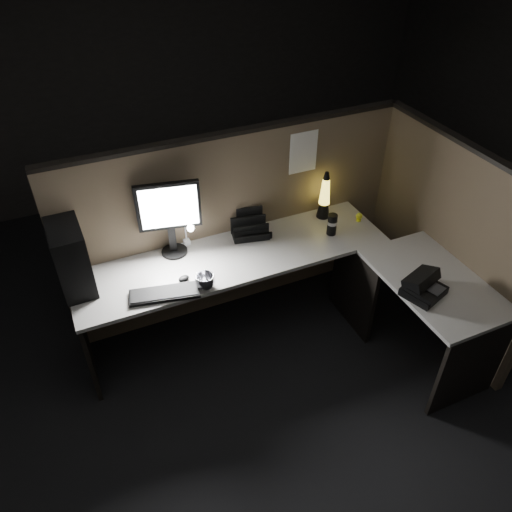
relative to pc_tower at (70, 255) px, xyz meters
name	(u,v)px	position (x,y,z in m)	size (l,w,h in m)	color
floor	(286,375)	(1.22, -0.76, -0.96)	(6.00, 6.00, 0.00)	black
room_shell	(297,181)	(1.22, -0.76, 0.66)	(6.00, 6.00, 6.00)	silver
partition_back	(236,225)	(1.22, 0.17, -0.21)	(2.66, 0.06, 1.50)	brown
partition_right	(444,242)	(2.55, -0.66, -0.21)	(0.06, 1.66, 1.50)	brown
desk	(296,288)	(1.40, -0.50, -0.38)	(2.60, 1.60, 0.73)	#B1AEA7
pc_tower	(70,255)	(0.00, 0.00, 0.00)	(0.20, 0.45, 0.47)	black
monitor	(169,212)	(0.69, 0.07, 0.11)	(0.44, 0.19, 0.57)	black
keyboard	(165,294)	(0.50, -0.36, -0.22)	(0.45, 0.15, 0.02)	black
mouse	(184,279)	(0.66, -0.27, -0.22)	(0.08, 0.06, 0.03)	black
clip_lamp	(188,232)	(0.81, 0.05, -0.08)	(0.05, 0.20, 0.26)	silver
organizer	(249,227)	(1.28, 0.07, -0.19)	(0.31, 0.29, 0.20)	black
lava_lamp	(324,199)	(1.91, 0.03, -0.07)	(0.11, 0.11, 0.40)	black
travel_mug	(332,224)	(1.85, -0.20, -0.15)	(0.08, 0.08, 0.17)	black
steel_mug	(205,282)	(0.77, -0.40, -0.18)	(0.13, 0.13, 0.11)	#B5B5BC
figurine	(359,216)	(2.14, -0.14, -0.19)	(0.05, 0.05, 0.05)	#F7FF28
pinned_paper	(303,152)	(1.76, 0.14, 0.31)	(0.23, 0.00, 0.32)	white
desk_phone	(422,286)	(2.05, -1.02, -0.18)	(0.31, 0.31, 0.15)	black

